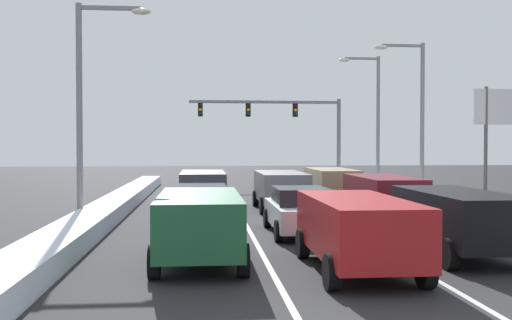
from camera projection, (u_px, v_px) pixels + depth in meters
ground_plane at (293, 224)px, 21.43m from camera, size 120.00×120.00×0.00m
lane_stripe_between_right_lane_and_center_lane at (320, 213)px, 25.08m from camera, size 0.14×38.67×0.01m
lane_stripe_between_center_lane_and_left_lane at (240, 214)px, 24.77m from camera, size 0.14×38.67×0.01m
snow_bank_right_shoulder at (441, 206)px, 25.55m from camera, size 2.00×38.67×0.48m
snow_bank_left_shoulder at (111, 208)px, 24.29m from camera, size 1.33×38.67×0.60m
suv_black_right_lane_nearest at (458, 217)px, 15.32m from camera, size 2.16×4.90×1.67m
suv_maroon_right_lane_second at (383, 194)px, 22.62m from camera, size 2.16×4.90×1.67m
suv_tan_right_lane_third at (331, 182)px, 29.71m from camera, size 2.16×4.90×1.67m
suv_red_center_lane_nearest at (357, 227)px, 13.39m from camera, size 2.16×4.90×1.67m
sedan_white_center_lane_second at (300, 210)px, 19.09m from camera, size 2.00×4.50×1.51m
suv_gray_center_lane_third at (281, 187)px, 26.12m from camera, size 2.16×4.90×1.67m
suv_green_left_lane_nearest at (199, 221)px, 14.41m from camera, size 2.16×4.90×1.67m
sedan_navy_left_lane_second at (202, 206)px, 20.31m from camera, size 2.00×4.50×1.51m
suv_charcoal_left_lane_third at (203, 186)px, 26.56m from camera, size 2.16×4.90×1.67m
traffic_light_gantry at (287, 119)px, 42.54m from camera, size 10.94×0.47×6.20m
street_lamp_right_near at (416, 106)px, 30.75m from camera, size 2.66×0.36×8.16m
street_lamp_right_mid at (373, 111)px, 37.73m from camera, size 2.66×0.36×8.52m
street_lamp_left_mid at (90, 92)px, 21.22m from camera, size 2.66×0.36×7.94m
roadside_sign_right at (507, 120)px, 26.75m from camera, size 3.20×0.16×5.50m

